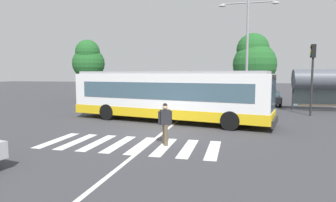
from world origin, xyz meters
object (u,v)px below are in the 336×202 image
(city_transit_bus, at_px, (168,95))
(parked_car_black, at_px, (269,97))
(parked_car_charcoal, at_px, (211,96))
(parked_car_teal, at_px, (157,95))
(twin_arm_street_lamp, at_px, (247,43))
(background_tree_right, at_px, (254,60))
(background_tree_left, at_px, (88,60))
(pedestrian_crossing_street, at_px, (165,122))
(traffic_light_far_corner, at_px, (312,68))
(bus_stop_shelter, at_px, (325,80))
(parked_car_white, at_px, (183,95))
(parked_car_blue, at_px, (238,96))

(city_transit_bus, xyz_separation_m, parked_car_black, (7.02, 10.84, -0.82))
(parked_car_charcoal, bearing_deg, parked_car_teal, -176.46)
(parked_car_black, bearing_deg, twin_arm_street_lamp, -120.47)
(parked_car_charcoal, bearing_deg, background_tree_right, 53.92)
(background_tree_left, bearing_deg, pedestrian_crossing_street, -52.77)
(parked_car_teal, xyz_separation_m, background_tree_right, (9.67, 6.25, 3.69))
(city_transit_bus, height_order, pedestrian_crossing_street, city_transit_bus)
(traffic_light_far_corner, bearing_deg, bus_stop_shelter, 61.50)
(pedestrian_crossing_street, distance_m, bus_stop_shelter, 16.29)
(parked_car_teal, distance_m, bus_stop_shelter, 14.91)
(pedestrian_crossing_street, xyz_separation_m, parked_car_black, (5.75, 16.53, -0.20))
(parked_car_teal, height_order, parked_car_black, same)
(pedestrian_crossing_street, bearing_deg, parked_car_white, 98.08)
(parked_car_black, distance_m, twin_arm_street_lamp, 6.31)
(pedestrian_crossing_street, xyz_separation_m, parked_car_white, (-2.34, 16.49, -0.20))
(bus_stop_shelter, xyz_separation_m, twin_arm_street_lamp, (-5.87, -0.41, 2.93))
(pedestrian_crossing_street, bearing_deg, twin_arm_street_lamp, 74.49)
(parked_car_black, xyz_separation_m, traffic_light_far_corner, (2.07, -6.29, 2.51))
(parked_car_charcoal, relative_size, background_tree_right, 0.61)
(bus_stop_shelter, distance_m, twin_arm_street_lamp, 6.58)
(background_tree_left, bearing_deg, parked_car_blue, 1.47)
(background_tree_left, bearing_deg, traffic_light_far_corner, -17.31)
(parked_car_blue, height_order, background_tree_left, background_tree_left)
(bus_stop_shelter, bearing_deg, parked_car_white, 164.43)
(parked_car_blue, xyz_separation_m, background_tree_left, (-15.62, -0.40, 3.58))
(parked_car_teal, relative_size, background_tree_left, 0.71)
(city_transit_bus, xyz_separation_m, parked_car_teal, (-3.75, 10.82, -0.82))
(parked_car_blue, relative_size, twin_arm_street_lamp, 0.54)
(traffic_light_far_corner, bearing_deg, parked_car_teal, 153.96)
(pedestrian_crossing_street, relative_size, traffic_light_far_corner, 0.35)
(parked_car_teal, bearing_deg, parked_car_charcoal, 3.54)
(parked_car_charcoal, bearing_deg, bus_stop_shelter, -21.83)
(bus_stop_shelter, height_order, background_tree_right, background_tree_right)
(pedestrian_crossing_street, distance_m, parked_car_teal, 17.27)
(parked_car_black, bearing_deg, background_tree_right, 99.99)
(parked_car_charcoal, xyz_separation_m, parked_car_black, (5.41, -0.32, 0.00))
(parked_car_charcoal, xyz_separation_m, bus_stop_shelter, (9.09, -3.64, 1.65))
(parked_car_white, height_order, background_tree_right, background_tree_right)
(background_tree_right, bearing_deg, pedestrian_crossing_street, -101.54)
(parked_car_teal, distance_m, traffic_light_far_corner, 14.51)
(parked_car_white, bearing_deg, traffic_light_far_corner, -31.58)
(parked_car_black, bearing_deg, parked_car_blue, 170.07)
(pedestrian_crossing_street, height_order, parked_car_black, pedestrian_crossing_street)
(parked_car_teal, bearing_deg, background_tree_left, 179.27)
(parked_car_charcoal, distance_m, parked_car_black, 5.42)
(parked_car_charcoal, height_order, bus_stop_shelter, bus_stop_shelter)
(twin_arm_street_lamp, bearing_deg, parked_car_charcoal, 128.48)
(parked_car_white, distance_m, parked_car_blue, 5.36)
(parked_car_black, bearing_deg, pedestrian_crossing_street, -109.17)
(city_transit_bus, xyz_separation_m, twin_arm_street_lamp, (4.83, 7.10, 3.76))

